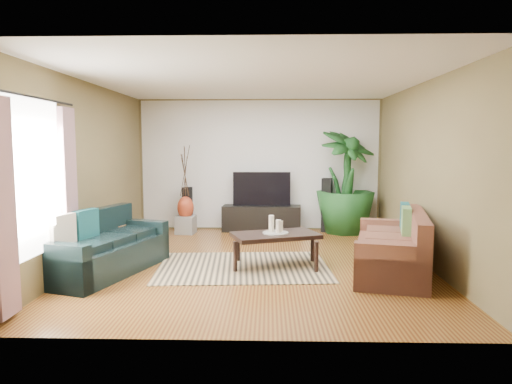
{
  "coord_description": "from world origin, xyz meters",
  "views": [
    {
      "loc": [
        0.2,
        -6.73,
        1.78
      ],
      "look_at": [
        0.0,
        0.2,
        1.05
      ],
      "focal_mm": 32.0,
      "sensor_mm": 36.0,
      "label": 1
    }
  ],
  "objects_px": {
    "speaker_right": "(327,205)",
    "pedestal": "(186,225)",
    "vase": "(186,208)",
    "coffee_table": "(275,250)",
    "television": "(262,189)",
    "tv_stand": "(262,218)",
    "potted_plant": "(345,181)",
    "side_table": "(116,239)",
    "sofa_right": "(391,243)",
    "speaker_left": "(187,209)",
    "sofa_left": "(106,243)"
  },
  "relations": [
    {
      "from": "potted_plant",
      "to": "vase",
      "type": "distance_m",
      "value": 3.24
    },
    {
      "from": "speaker_left",
      "to": "sofa_right",
      "type": "bearing_deg",
      "value": -30.06
    },
    {
      "from": "side_table",
      "to": "tv_stand",
      "type": "bearing_deg",
      "value": 42.97
    },
    {
      "from": "television",
      "to": "potted_plant",
      "type": "distance_m",
      "value": 1.69
    },
    {
      "from": "sofa_right",
      "to": "sofa_left",
      "type": "bearing_deg",
      "value": -74.69
    },
    {
      "from": "potted_plant",
      "to": "side_table",
      "type": "bearing_deg",
      "value": -152.62
    },
    {
      "from": "coffee_table",
      "to": "pedestal",
      "type": "bearing_deg",
      "value": 106.13
    },
    {
      "from": "speaker_right",
      "to": "vase",
      "type": "xyz_separation_m",
      "value": [
        -2.84,
        -0.29,
        -0.03
      ]
    },
    {
      "from": "sofa_right",
      "to": "speaker_left",
      "type": "relative_size",
      "value": 2.19
    },
    {
      "from": "speaker_right",
      "to": "potted_plant",
      "type": "height_order",
      "value": "potted_plant"
    },
    {
      "from": "tv_stand",
      "to": "speaker_left",
      "type": "distance_m",
      "value": 1.54
    },
    {
      "from": "sofa_right",
      "to": "tv_stand",
      "type": "xyz_separation_m",
      "value": [
        -1.83,
        2.99,
        -0.16
      ]
    },
    {
      "from": "sofa_right",
      "to": "tv_stand",
      "type": "distance_m",
      "value": 3.51
    },
    {
      "from": "sofa_left",
      "to": "vase",
      "type": "xyz_separation_m",
      "value": [
        0.59,
        2.82,
        0.09
      ]
    },
    {
      "from": "television",
      "to": "vase",
      "type": "xyz_separation_m",
      "value": [
        -1.51,
        -0.29,
        -0.35
      ]
    },
    {
      "from": "tv_stand",
      "to": "pedestal",
      "type": "bearing_deg",
      "value": -165.4
    },
    {
      "from": "coffee_table",
      "to": "speaker_right",
      "type": "xyz_separation_m",
      "value": [
        1.08,
        2.73,
        0.3
      ]
    },
    {
      "from": "television",
      "to": "pedestal",
      "type": "relative_size",
      "value": 3.27
    },
    {
      "from": "speaker_right",
      "to": "television",
      "type": "bearing_deg",
      "value": -164.85
    },
    {
      "from": "potted_plant",
      "to": "side_table",
      "type": "height_order",
      "value": "potted_plant"
    },
    {
      "from": "speaker_right",
      "to": "side_table",
      "type": "xyz_separation_m",
      "value": [
        -3.63,
        -2.14,
        -0.28
      ]
    },
    {
      "from": "coffee_table",
      "to": "side_table",
      "type": "height_order",
      "value": "side_table"
    },
    {
      "from": "speaker_right",
      "to": "pedestal",
      "type": "bearing_deg",
      "value": -159.09
    },
    {
      "from": "sofa_left",
      "to": "coffee_table",
      "type": "relative_size",
      "value": 1.62
    },
    {
      "from": "speaker_right",
      "to": "tv_stand",
      "type": "bearing_deg",
      "value": -164.85
    },
    {
      "from": "coffee_table",
      "to": "vase",
      "type": "height_order",
      "value": "vase"
    },
    {
      "from": "vase",
      "to": "side_table",
      "type": "relative_size",
      "value": 0.86
    },
    {
      "from": "sofa_right",
      "to": "coffee_table",
      "type": "relative_size",
      "value": 1.64
    },
    {
      "from": "sofa_left",
      "to": "pedestal",
      "type": "bearing_deg",
      "value": 5.74
    },
    {
      "from": "potted_plant",
      "to": "sofa_left",
      "type": "bearing_deg",
      "value": -141.35
    },
    {
      "from": "tv_stand",
      "to": "pedestal",
      "type": "height_order",
      "value": "tv_stand"
    },
    {
      "from": "coffee_table",
      "to": "tv_stand",
      "type": "bearing_deg",
      "value": 75.54
    },
    {
      "from": "coffee_table",
      "to": "pedestal",
      "type": "height_order",
      "value": "coffee_table"
    },
    {
      "from": "tv_stand",
      "to": "side_table",
      "type": "distance_m",
      "value": 3.15
    },
    {
      "from": "coffee_table",
      "to": "tv_stand",
      "type": "height_order",
      "value": "tv_stand"
    },
    {
      "from": "sofa_right",
      "to": "tv_stand",
      "type": "height_order",
      "value": "sofa_right"
    },
    {
      "from": "sofa_left",
      "to": "potted_plant",
      "type": "relative_size",
      "value": 0.95
    },
    {
      "from": "speaker_right",
      "to": "side_table",
      "type": "relative_size",
      "value": 2.06
    },
    {
      "from": "speaker_left",
      "to": "side_table",
      "type": "distance_m",
      "value": 2.29
    },
    {
      "from": "vase",
      "to": "coffee_table",
      "type": "bearing_deg",
      "value": -54.3
    },
    {
      "from": "tv_stand",
      "to": "vase",
      "type": "xyz_separation_m",
      "value": [
        -1.51,
        -0.29,
        0.25
      ]
    },
    {
      "from": "speaker_right",
      "to": "side_table",
      "type": "bearing_deg",
      "value": -134.26
    },
    {
      "from": "television",
      "to": "vase",
      "type": "bearing_deg",
      "value": -169.28
    },
    {
      "from": "coffee_table",
      "to": "vase",
      "type": "relative_size",
      "value": 2.65
    },
    {
      "from": "coffee_table",
      "to": "side_table",
      "type": "xyz_separation_m",
      "value": [
        -2.54,
        0.59,
        0.02
      ]
    },
    {
      "from": "sofa_right",
      "to": "potted_plant",
      "type": "xyz_separation_m",
      "value": [
        -0.15,
        2.9,
        0.61
      ]
    },
    {
      "from": "pedestal",
      "to": "coffee_table",
      "type": "bearing_deg",
      "value": -54.3
    },
    {
      "from": "sofa_left",
      "to": "potted_plant",
      "type": "xyz_separation_m",
      "value": [
        3.78,
        3.02,
        0.61
      ]
    },
    {
      "from": "coffee_table",
      "to": "tv_stand",
      "type": "distance_m",
      "value": 2.74
    },
    {
      "from": "coffee_table",
      "to": "speaker_left",
      "type": "height_order",
      "value": "speaker_left"
    }
  ]
}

